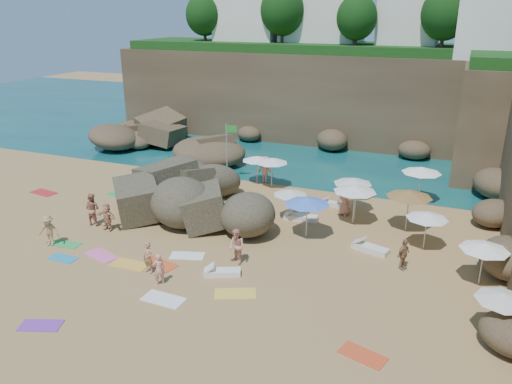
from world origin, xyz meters
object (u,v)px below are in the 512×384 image
at_px(parasol_2, 422,170).
at_px(person_stand_5, 177,183).
at_px(parasol_1, 272,160).
at_px(parasol_0, 257,158).
at_px(rock_outcrop, 213,213).
at_px(person_stand_3, 403,254).
at_px(person_stand_4, 345,200).
at_px(lounger_0, 246,218).
at_px(person_stand_6, 159,269).
at_px(flag_pole, 228,145).
at_px(person_stand_2, 266,170).
at_px(person_stand_1, 92,209).

distance_m(parasol_2, person_stand_5, 15.92).
height_order(parasol_1, parasol_2, parasol_2).
bearing_deg(parasol_0, rock_outcrop, -94.01).
xyz_separation_m(person_stand_3, person_stand_5, (-15.33, 4.95, 0.02)).
bearing_deg(person_stand_4, parasol_2, 67.03).
relative_size(rock_outcrop, parasol_1, 3.46).
bearing_deg(parasol_1, parasol_2, 5.59).
bearing_deg(lounger_0, person_stand_6, -108.85).
bearing_deg(person_stand_4, parasol_0, 176.05).
height_order(flag_pole, person_stand_6, flag_pole).
height_order(parasol_2, person_stand_4, parasol_2).
bearing_deg(flag_pole, person_stand_5, -118.41).
bearing_deg(person_stand_5, rock_outcrop, -32.03).
xyz_separation_m(lounger_0, person_stand_5, (-6.06, 2.30, 0.66)).
bearing_deg(parasol_2, flag_pole, -176.60).
height_order(person_stand_2, person_stand_5, person_stand_2).
bearing_deg(parasol_0, person_stand_5, -135.71).
distance_m(rock_outcrop, parasol_2, 13.43).
relative_size(rock_outcrop, person_stand_4, 4.05).
bearing_deg(person_stand_3, person_stand_1, 120.31).
relative_size(person_stand_1, person_stand_2, 0.98).
relative_size(person_stand_1, person_stand_5, 1.20).
bearing_deg(person_stand_1, person_stand_2, -125.60).
relative_size(person_stand_3, person_stand_4, 0.80).
bearing_deg(person_stand_3, person_stand_5, 97.99).
relative_size(lounger_0, person_stand_5, 1.01).
distance_m(rock_outcrop, person_stand_1, 7.01).
bearing_deg(lounger_0, person_stand_2, 87.65).
xyz_separation_m(person_stand_1, person_stand_6, (7.17, -4.24, -0.20)).
bearing_deg(person_stand_6, rock_outcrop, -125.58).
distance_m(flag_pole, person_stand_3, 16.01).
relative_size(parasol_1, lounger_0, 1.42).
height_order(parasol_1, person_stand_2, parasol_1).
height_order(person_stand_1, person_stand_4, person_stand_4).
xyz_separation_m(parasol_0, parasol_1, (1.26, -0.43, 0.11)).
bearing_deg(rock_outcrop, parasol_2, 30.24).
bearing_deg(person_stand_3, lounger_0, 99.94).
height_order(rock_outcrop, person_stand_5, person_stand_5).
height_order(person_stand_2, person_stand_6, person_stand_2).
bearing_deg(person_stand_1, flag_pole, -115.30).
relative_size(parasol_1, person_stand_2, 1.16).
xyz_separation_m(parasol_0, lounger_0, (1.90, -6.36, -1.71)).
relative_size(parasol_1, person_stand_1, 1.19).
bearing_deg(parasol_2, parasol_1, -174.41).
height_order(flag_pole, parasol_1, flag_pole).
bearing_deg(parasol_2, person_stand_3, -89.17).
bearing_deg(person_stand_3, rock_outcrop, 102.02).
distance_m(rock_outcrop, lounger_0, 2.34).
relative_size(lounger_0, person_stand_2, 0.82).
height_order(lounger_0, person_stand_2, person_stand_2).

